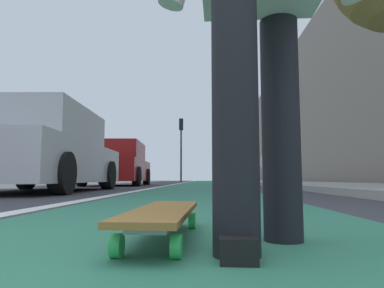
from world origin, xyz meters
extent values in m
plane|color=#38383D|center=(10.00, 0.00, 0.00)|extent=(80.00, 80.00, 0.00)
cube|color=#2D7256|center=(24.00, 0.00, 0.00)|extent=(56.00, 2.01, 0.00)
cube|color=silver|center=(20.00, 1.15, 0.00)|extent=(52.00, 0.16, 0.01)
cube|color=#9E9B93|center=(18.00, -3.52, 0.05)|extent=(52.00, 3.20, 0.10)
cube|color=gray|center=(22.00, -6.23, 4.23)|extent=(40.00, 1.20, 8.46)
cylinder|color=green|center=(1.11, 0.12, 0.04)|extent=(0.07, 0.03, 0.07)
cylinder|color=green|center=(1.10, -0.05, 0.04)|extent=(0.07, 0.03, 0.07)
cylinder|color=green|center=(0.51, 0.14, 0.04)|extent=(0.07, 0.03, 0.07)
cylinder|color=green|center=(0.50, -0.03, 0.04)|extent=(0.07, 0.03, 0.07)
cube|color=silver|center=(1.10, 0.03, 0.08)|extent=(0.06, 0.12, 0.02)
cube|color=silver|center=(0.50, 0.05, 0.08)|extent=(0.06, 0.12, 0.02)
cube|color=olive|center=(0.80, 0.04, 0.10)|extent=(0.85, 0.23, 0.02)
cylinder|color=black|center=(0.54, -0.20, 0.41)|extent=(0.14, 0.14, 0.82)
cylinder|color=black|center=(0.79, -0.39, 0.41)|extent=(0.14, 0.14, 0.82)
cube|color=black|center=(0.54, -0.20, 0.04)|extent=(0.26, 0.11, 0.07)
cube|color=#B7B7BC|center=(5.66, 2.82, 0.51)|extent=(4.41, 2.02, 0.70)
cube|color=#B7B7BC|center=(5.51, 2.81, 1.16)|extent=(2.45, 1.80, 0.60)
cube|color=#4C606B|center=(6.70, 2.86, 1.16)|extent=(0.10, 1.64, 0.51)
cylinder|color=black|center=(6.97, 3.75, 0.30)|extent=(0.61, 0.24, 0.61)
cylinder|color=black|center=(7.04, 1.98, 0.30)|extent=(0.61, 0.24, 0.61)
cylinder|color=black|center=(4.34, 1.89, 0.30)|extent=(0.61, 0.24, 0.61)
cube|color=maroon|center=(11.37, 2.86, 0.51)|extent=(4.25, 1.95, 0.70)
cube|color=maroon|center=(11.22, 2.85, 1.16)|extent=(2.37, 1.72, 0.60)
cube|color=#4C606B|center=(12.37, 2.91, 1.16)|extent=(0.12, 1.53, 0.51)
cylinder|color=black|center=(12.62, 3.75, 0.30)|extent=(0.61, 0.25, 0.60)
cylinder|color=black|center=(12.71, 2.09, 0.30)|extent=(0.61, 0.25, 0.60)
cylinder|color=black|center=(10.04, 3.62, 0.30)|extent=(0.61, 0.25, 0.60)
cylinder|color=black|center=(10.12, 1.97, 0.30)|extent=(0.61, 0.25, 0.60)
cylinder|color=#2D2D2D|center=(23.86, 1.55, 1.83)|extent=(0.12, 0.12, 3.65)
cube|color=black|center=(23.86, 1.55, 4.05)|extent=(0.24, 0.28, 0.80)
sphere|color=#360606|center=(23.99, 1.55, 4.31)|extent=(0.16, 0.16, 0.16)
sphere|color=#392907|center=(23.99, 1.55, 4.05)|extent=(0.16, 0.16, 0.16)
sphere|color=green|center=(23.99, 1.55, 3.79)|extent=(0.16, 0.16, 0.16)
cylinder|color=black|center=(15.98, -3.01, 0.37)|extent=(0.13, 0.13, 0.75)
cylinder|color=black|center=(15.75, -2.84, 0.37)|extent=(0.13, 0.13, 0.75)
cube|color=black|center=(15.98, -3.01, 0.03)|extent=(0.24, 0.09, 0.06)
cube|color=silver|center=(15.88, -2.92, 1.02)|extent=(0.22, 0.36, 0.55)
cylinder|color=silver|center=(15.88, -3.13, 1.02)|extent=(0.08, 0.21, 0.55)
cylinder|color=silver|center=(15.88, -2.70, 1.02)|extent=(0.08, 0.21, 0.55)
sphere|color=#936B4C|center=(15.88, -2.92, 1.39)|extent=(0.20, 0.20, 0.20)
camera|label=1|loc=(-0.50, -0.11, 0.22)|focal=32.82mm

